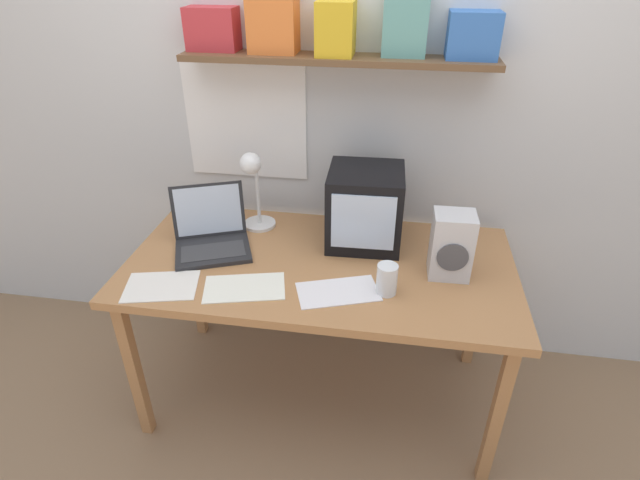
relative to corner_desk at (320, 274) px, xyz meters
name	(u,v)px	position (x,y,z in m)	size (l,w,h in m)	color
ground_plane	(320,391)	(0.00, 0.00, -0.68)	(12.00, 12.00, 0.00)	#8E6F51
back_wall	(338,90)	(0.00, 0.49, 0.62)	(5.60, 0.24, 2.60)	silver
corner_desk	(320,274)	(0.00, 0.00, 0.00)	(1.54, 0.79, 0.75)	#B17848
crt_monitor	(365,207)	(0.16, 0.19, 0.22)	(0.31, 0.32, 0.32)	black
laptop	(211,233)	(-0.47, 0.05, 0.12)	(0.38, 0.37, 0.24)	#232326
desk_lamp	(254,183)	(-0.32, 0.22, 0.29)	(0.14, 0.17, 0.37)	white
juice_glass	(387,281)	(0.27, -0.17, 0.11)	(0.08, 0.08, 0.12)	white
space_heater	(451,245)	(0.50, -0.01, 0.19)	(0.16, 0.14, 0.26)	silver
loose_paper_near_monitor	(244,288)	(-0.25, -0.22, 0.06)	(0.33, 0.24, 0.00)	white
loose_paper_near_laptop	(161,286)	(-0.56, -0.26, 0.06)	(0.30, 0.24, 0.00)	white
printed_handout	(338,292)	(0.10, -0.19, 0.06)	(0.33, 0.25, 0.00)	white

